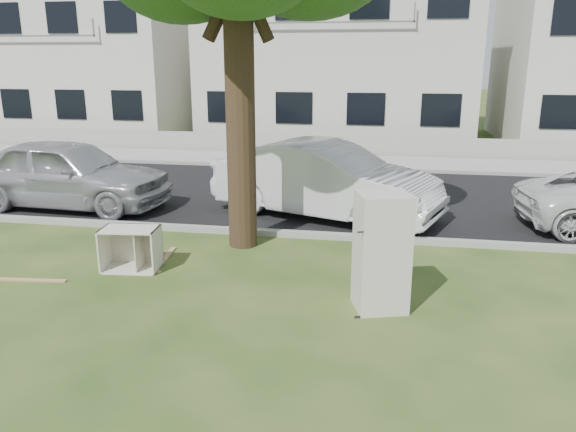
% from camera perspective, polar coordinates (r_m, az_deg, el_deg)
% --- Properties ---
extents(ground, '(120.00, 120.00, 0.00)m').
position_cam_1_polar(ground, '(9.14, -4.95, -6.63)').
color(ground, '#244117').
extents(road, '(120.00, 7.00, 0.01)m').
position_cam_1_polar(road, '(14.74, 1.05, 2.19)').
color(road, black).
rests_on(road, ground).
extents(kerb_near, '(120.00, 0.18, 0.12)m').
position_cam_1_polar(kerb_near, '(11.38, -1.78, -2.00)').
color(kerb_near, gray).
rests_on(kerb_near, ground).
extents(kerb_far, '(120.00, 0.18, 0.12)m').
position_cam_1_polar(kerb_far, '(18.18, 2.82, 4.77)').
color(kerb_far, gray).
rests_on(kerb_far, ground).
extents(sidewalk, '(120.00, 2.80, 0.01)m').
position_cam_1_polar(sidewalk, '(19.59, 3.37, 5.58)').
color(sidewalk, gray).
rests_on(sidewalk, ground).
extents(low_wall, '(120.00, 0.15, 0.70)m').
position_cam_1_polar(low_wall, '(21.10, 3.91, 7.26)').
color(low_wall, gray).
rests_on(low_wall, ground).
extents(townhouse_left, '(10.20, 8.16, 7.04)m').
position_cam_1_polar(townhouse_left, '(29.34, -19.65, 15.04)').
color(townhouse_left, silver).
rests_on(townhouse_left, ground).
extents(townhouse_center, '(11.22, 8.16, 7.44)m').
position_cam_1_polar(townhouse_center, '(25.75, 5.31, 16.31)').
color(townhouse_center, beige).
rests_on(townhouse_center, ground).
extents(fridge, '(0.85, 0.82, 1.69)m').
position_cam_1_polar(fridge, '(8.01, 9.48, -3.63)').
color(fridge, silver).
rests_on(fridge, ground).
extents(cabinet, '(0.99, 0.67, 0.73)m').
position_cam_1_polar(cabinet, '(9.86, -15.68, -3.23)').
color(cabinet, white).
rests_on(cabinet, ground).
extents(plank_a, '(1.19, 0.22, 0.02)m').
position_cam_1_polar(plank_a, '(10.04, -24.69, -5.93)').
color(plank_a, tan).
rests_on(plank_a, ground).
extents(plank_b, '(1.00, 0.34, 0.02)m').
position_cam_1_polar(plank_b, '(9.98, -15.21, -5.10)').
color(plank_b, tan).
rests_on(plank_b, ground).
extents(plank_c, '(0.19, 0.88, 0.02)m').
position_cam_1_polar(plank_c, '(10.46, -12.15, -3.93)').
color(plank_c, tan).
rests_on(plank_c, ground).
extents(car_center, '(5.42, 3.44, 1.69)m').
position_cam_1_polar(car_center, '(12.54, 3.83, 3.65)').
color(car_center, silver).
rests_on(car_center, ground).
extents(car_left, '(4.97, 2.26, 1.66)m').
position_cam_1_polar(car_left, '(14.35, -21.44, 4.07)').
color(car_left, '#9C9DA3').
rests_on(car_left, ground).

